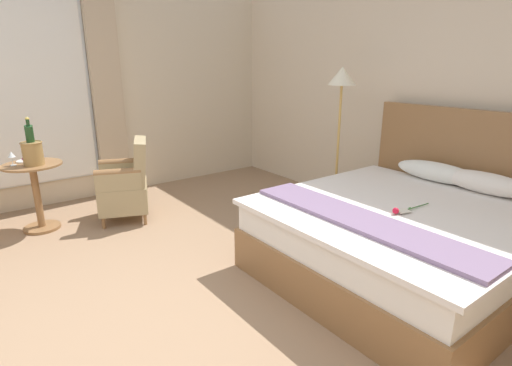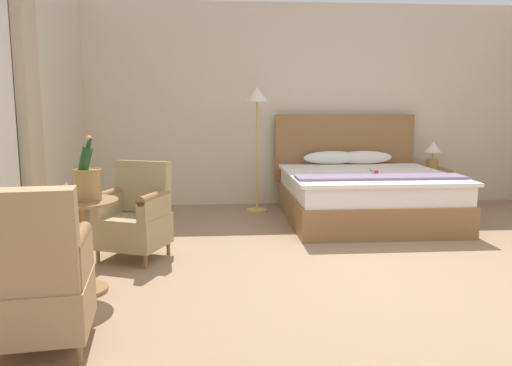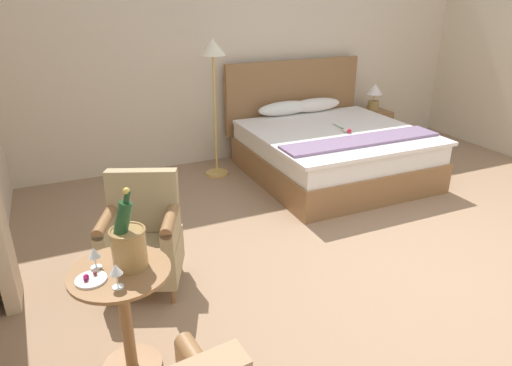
# 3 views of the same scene
# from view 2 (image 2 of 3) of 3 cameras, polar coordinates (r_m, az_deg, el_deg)

# --- Properties ---
(ground_plane) EXTENTS (8.08, 8.08, 0.00)m
(ground_plane) POSITION_cam_2_polar(r_m,az_deg,el_deg) (4.26, 14.39, -10.72)
(ground_plane) COLOR #977659
(wall_headboard_side) EXTENTS (6.42, 0.12, 2.82)m
(wall_headboard_side) POSITION_cam_2_polar(r_m,az_deg,el_deg) (7.27, 6.20, 8.79)
(wall_headboard_side) COLOR beige
(wall_headboard_side) RESTS_ON ground
(bed) EXTENTS (1.98, 2.07, 1.29)m
(bed) POSITION_cam_2_polar(r_m,az_deg,el_deg) (6.35, 12.13, -1.02)
(bed) COLOR olive
(bed) RESTS_ON ground
(nightstand) EXTENTS (0.45, 0.45, 0.53)m
(nightstand) POSITION_cam_2_polar(r_m,az_deg,el_deg) (7.46, 19.37, -0.49)
(nightstand) COLOR olive
(nightstand) RESTS_ON ground
(bedside_lamp) EXTENTS (0.23, 0.23, 0.39)m
(bedside_lamp) POSITION_cam_2_polar(r_m,az_deg,el_deg) (7.40, 19.57, 3.34)
(bedside_lamp) COLOR olive
(bedside_lamp) RESTS_ON nightstand
(floor_lamp_brass) EXTENTS (0.30, 0.30, 1.65)m
(floor_lamp_brass) POSITION_cam_2_polar(r_m,az_deg,el_deg) (6.57, 0.11, 8.19)
(floor_lamp_brass) COLOR tan
(floor_lamp_brass) RESTS_ON ground
(side_table_round) EXTENTS (0.57, 0.57, 0.71)m
(side_table_round) POSITION_cam_2_polar(r_m,az_deg,el_deg) (3.99, -19.36, -6.03)
(side_table_round) COLOR olive
(side_table_round) RESTS_ON ground
(champagne_bucket) EXTENTS (0.20, 0.20, 0.48)m
(champagne_bucket) POSITION_cam_2_polar(r_m,az_deg,el_deg) (3.91, -18.69, 0.34)
(champagne_bucket) COLOR #9C7843
(champagne_bucket) RESTS_ON side_table_round
(wine_glass_near_bucket) EXTENTS (0.07, 0.07, 0.13)m
(wine_glass_near_bucket) POSITION_cam_2_polar(r_m,az_deg,el_deg) (4.02, -20.90, -0.40)
(wine_glass_near_bucket) COLOR white
(wine_glass_near_bucket) RESTS_ON side_table_round
(wine_glass_near_edge) EXTENTS (0.07, 0.07, 0.14)m
(wine_glass_near_edge) POSITION_cam_2_polar(r_m,az_deg,el_deg) (3.77, -20.71, -0.78)
(wine_glass_near_edge) COLOR white
(wine_glass_near_edge) RESTS_ON side_table_round
(snack_plate) EXTENTS (0.17, 0.17, 0.04)m
(snack_plate) POSITION_cam_2_polar(r_m,az_deg,el_deg) (3.94, -21.87, -1.87)
(snack_plate) COLOR white
(snack_plate) RESTS_ON side_table_round
(armchair_by_window) EXTENTS (0.71, 0.70, 0.90)m
(armchair_by_window) POSITION_cam_2_polar(r_m,az_deg,el_deg) (4.75, -13.64, -3.65)
(armchair_by_window) COLOR olive
(armchair_by_window) RESTS_ON ground
(armchair_facing_bed) EXTENTS (0.60, 0.64, 0.99)m
(armchair_facing_bed) POSITION_cam_2_polar(r_m,az_deg,el_deg) (3.12, -23.62, -10.36)
(armchair_facing_bed) COLOR olive
(armchair_facing_bed) RESTS_ON ground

